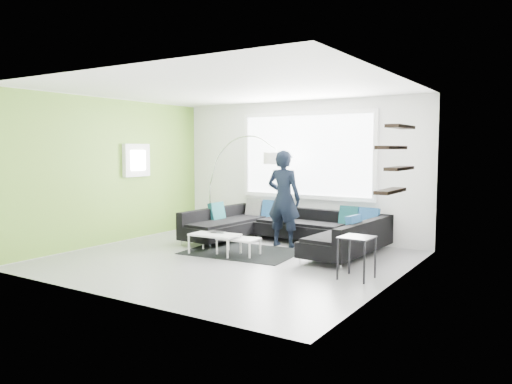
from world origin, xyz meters
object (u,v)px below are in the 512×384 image
(person, at_px, (284,199))
(arc_lamp, at_px, (210,185))
(laptop, at_px, (216,232))
(coffee_table, at_px, (227,244))
(side_table, at_px, (357,258))
(sectional_sofa, at_px, (283,230))

(person, bearing_deg, arc_lamp, -15.12)
(person, distance_m, laptop, 1.48)
(coffee_table, height_order, person, person)
(side_table, bearing_deg, coffee_table, 172.19)
(sectional_sofa, xyz_separation_m, person, (-0.05, 0.11, 0.58))
(side_table, xyz_separation_m, laptop, (-2.74, 0.34, 0.06))
(laptop, bearing_deg, sectional_sofa, 48.00)
(sectional_sofa, xyz_separation_m, coffee_table, (-0.52, -1.06, -0.15))
(arc_lamp, relative_size, laptop, 6.22)
(person, relative_size, laptop, 5.34)
(coffee_table, relative_size, arc_lamp, 0.51)
(coffee_table, bearing_deg, arc_lamp, 131.18)
(sectional_sofa, xyz_separation_m, arc_lamp, (-2.15, 0.57, 0.73))
(sectional_sofa, relative_size, coffee_table, 3.28)
(coffee_table, bearing_deg, laptop, 176.13)
(person, height_order, laptop, person)
(coffee_table, height_order, arc_lamp, arc_lamp)
(sectional_sofa, xyz_separation_m, side_table, (1.98, -1.41, -0.02))
(side_table, bearing_deg, laptop, 172.83)
(person, bearing_deg, coffee_table, 65.18)
(sectional_sofa, bearing_deg, arc_lamp, 168.67)
(arc_lamp, xyz_separation_m, laptop, (1.38, -1.63, -0.69))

